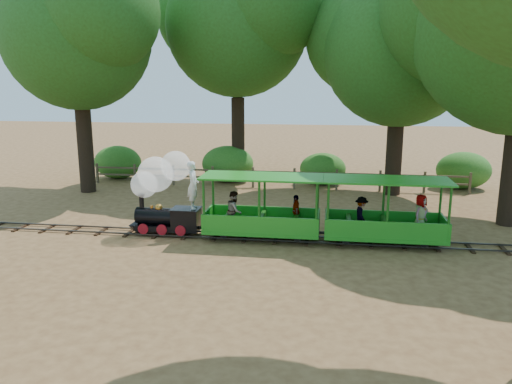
# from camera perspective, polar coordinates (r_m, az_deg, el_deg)

# --- Properties ---
(ground) EXTENTS (90.00, 90.00, 0.00)m
(ground) POSITION_cam_1_polar(r_m,az_deg,el_deg) (16.43, -1.19, -5.32)
(ground) COLOR #A37646
(ground) RESTS_ON ground
(track) EXTENTS (22.00, 1.00, 0.10)m
(track) POSITION_cam_1_polar(r_m,az_deg,el_deg) (16.40, -1.19, -5.09)
(track) COLOR #3F3D3A
(track) RESTS_ON ground
(locomotive) EXTENTS (2.54, 1.18, 2.88)m
(locomotive) POSITION_cam_1_polar(r_m,az_deg,el_deg) (16.76, -10.61, 0.57)
(locomotive) COLOR black
(locomotive) RESTS_ON ground
(carriage_front) EXTENTS (3.86, 1.58, 2.00)m
(carriage_front) POSITION_cam_1_polar(r_m,az_deg,el_deg) (16.09, 0.47, -2.68)
(carriage_front) COLOR #22901F
(carriage_front) RESTS_ON track
(carriage_rear) EXTENTS (3.86, 1.58, 2.00)m
(carriage_rear) POSITION_cam_1_polar(r_m,az_deg,el_deg) (16.07, 14.66, -3.07)
(carriage_rear) COLOR #22901F
(carriage_rear) RESTS_ON track
(oak_nw) EXTENTS (8.12, 7.15, 10.26)m
(oak_nw) POSITION_cam_1_polar(r_m,az_deg,el_deg) (24.35, -19.80, 17.23)
(oak_nw) COLOR #2D2116
(oak_nw) RESTS_ON ground
(oak_nc) EXTENTS (8.67, 7.63, 11.18)m
(oak_nc) POSITION_cam_1_polar(r_m,az_deg,el_deg) (25.62, -2.21, 19.30)
(oak_nc) COLOR #2D2116
(oak_nc) RESTS_ON ground
(oak_ne) EXTENTS (8.28, 7.29, 9.69)m
(oak_ne) POSITION_cam_1_polar(r_m,az_deg,el_deg) (23.24, 16.11, 16.19)
(oak_ne) COLOR #2D2116
(oak_ne) RESTS_ON ground
(fence) EXTENTS (18.10, 0.10, 1.00)m
(fence) POSITION_cam_1_polar(r_m,az_deg,el_deg) (23.98, 2.02, 1.80)
(fence) COLOR brown
(fence) RESTS_ON ground
(shrub_west) EXTENTS (2.51, 1.93, 1.74)m
(shrub_west) POSITION_cam_1_polar(r_m,az_deg,el_deg) (27.41, -15.51, 3.31)
(shrub_west) COLOR #2D6B1E
(shrub_west) RESTS_ON ground
(shrub_mid_w) EXTENTS (2.66, 2.05, 1.84)m
(shrub_mid_w) POSITION_cam_1_polar(r_m,az_deg,el_deg) (25.58, -3.25, 3.24)
(shrub_mid_w) COLOR #2D6B1E
(shrub_mid_w) RESTS_ON ground
(shrub_mid_e) EXTENTS (2.28, 1.75, 1.58)m
(shrub_mid_e) POSITION_cam_1_polar(r_m,az_deg,el_deg) (25.08, 7.64, 2.65)
(shrub_mid_e) COLOR #2D6B1E
(shrub_mid_e) RESTS_ON ground
(shrub_east) EXTENTS (2.55, 1.96, 1.77)m
(shrub_east) POSITION_cam_1_polar(r_m,az_deg,el_deg) (25.85, 22.63, 2.30)
(shrub_east) COLOR #2D6B1E
(shrub_east) RESTS_ON ground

